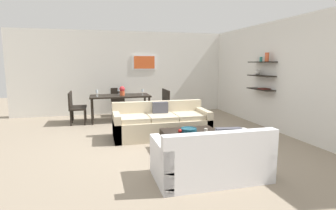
{
  "coord_description": "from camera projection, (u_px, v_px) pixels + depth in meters",
  "views": [
    {
      "loc": [
        -1.25,
        -5.59,
        1.68
      ],
      "look_at": [
        0.26,
        0.2,
        0.75
      ],
      "focal_mm": 29.06,
      "sensor_mm": 36.0,
      "label": 1
    }
  ],
  "objects": [
    {
      "name": "wine_glass_head",
      "position": [
        119.0,
        90.0,
        8.21
      ],
      "size": [
        0.08,
        0.08,
        0.18
      ],
      "color": "silver",
      "rests_on": "dining_table"
    },
    {
      "name": "loveseat_white",
      "position": [
        211.0,
        159.0,
        3.97
      ],
      "size": [
        1.63,
        0.9,
        0.78
      ],
      "color": "white",
      "rests_on": "ground"
    },
    {
      "name": "dining_chair_head",
      "position": [
        118.0,
        100.0,
        8.71
      ],
      "size": [
        0.44,
        0.44,
        0.88
      ],
      "color": "black",
      "rests_on": "ground"
    },
    {
      "name": "wine_glass_left_far",
      "position": [
        97.0,
        92.0,
        7.8
      ],
      "size": [
        0.07,
        0.07,
        0.15
      ],
      "color": "silver",
      "rests_on": "dining_table"
    },
    {
      "name": "ground_plane",
      "position": [
        159.0,
        141.0,
        5.92
      ],
      "size": [
        18.0,
        18.0,
        0.0
      ],
      "primitive_type": "plane",
      "color": "gray"
    },
    {
      "name": "wine_glass_left_near",
      "position": [
        97.0,
        92.0,
        7.6
      ],
      "size": [
        0.07,
        0.07,
        0.19
      ],
      "color": "silver",
      "rests_on": "dining_table"
    },
    {
      "name": "dining_chair_left_near",
      "position": [
        74.0,
        106.0,
        7.42
      ],
      "size": [
        0.44,
        0.44,
        0.88
      ],
      "color": "black",
      "rests_on": "ground"
    },
    {
      "name": "dining_chair_left_far",
      "position": [
        75.0,
        104.0,
        7.79
      ],
      "size": [
        0.44,
        0.44,
        0.88
      ],
      "color": "black",
      "rests_on": "ground"
    },
    {
      "name": "dining_table",
      "position": [
        120.0,
        98.0,
        7.89
      ],
      "size": [
        1.7,
        0.85,
        0.75
      ],
      "color": "black",
      "rests_on": "ground"
    },
    {
      "name": "coffee_table",
      "position": [
        192.0,
        142.0,
        5.16
      ],
      "size": [
        1.06,
        0.94,
        0.38
      ],
      "color": "black",
      "rests_on": "ground"
    },
    {
      "name": "apple_on_coffee_table",
      "position": [
        180.0,
        131.0,
        5.11
      ],
      "size": [
        0.07,
        0.07,
        0.07
      ],
      "primitive_type": "sphere",
      "color": "red",
      "rests_on": "coffee_table"
    },
    {
      "name": "candle_jar",
      "position": [
        206.0,
        130.0,
        5.12
      ],
      "size": [
        0.06,
        0.06,
        0.08
      ],
      "primitive_type": "cylinder",
      "color": "silver",
      "rests_on": "coffee_table"
    },
    {
      "name": "back_wall_unit",
      "position": [
        144.0,
        73.0,
        9.16
      ],
      "size": [
        8.4,
        0.09,
        2.7
      ],
      "color": "silver",
      "rests_on": "ground"
    },
    {
      "name": "decorative_bowl",
      "position": [
        189.0,
        130.0,
        5.18
      ],
      "size": [
        0.31,
        0.31,
        0.07
      ],
      "color": "navy",
      "rests_on": "coffee_table"
    },
    {
      "name": "dining_chair_right_far",
      "position": [
        161.0,
        101.0,
        8.41
      ],
      "size": [
        0.44,
        0.44,
        0.88
      ],
      "color": "black",
      "rests_on": "ground"
    },
    {
      "name": "dining_chair_right_near",
      "position": [
        164.0,
        103.0,
        8.05
      ],
      "size": [
        0.44,
        0.44,
        0.88
      ],
      "color": "black",
      "rests_on": "ground"
    },
    {
      "name": "sofa_beige",
      "position": [
        161.0,
        124.0,
        6.22
      ],
      "size": [
        2.15,
        0.9,
        0.78
      ],
      "color": "beige",
      "rests_on": "ground"
    },
    {
      "name": "centerpiece_vase",
      "position": [
        122.0,
        91.0,
        7.82
      ],
      "size": [
        0.16,
        0.16,
        0.27
      ],
      "color": "#D85933",
      "rests_on": "dining_table"
    },
    {
      "name": "wine_glass_right_near",
      "position": [
        143.0,
        91.0,
        7.92
      ],
      "size": [
        0.07,
        0.07,
        0.17
      ],
      "color": "silver",
      "rests_on": "dining_table"
    },
    {
      "name": "right_wall_shelf_unit",
      "position": [
        267.0,
        76.0,
        7.04
      ],
      "size": [
        0.34,
        8.2,
        2.7
      ],
      "color": "silver",
      "rests_on": "ground"
    }
  ]
}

